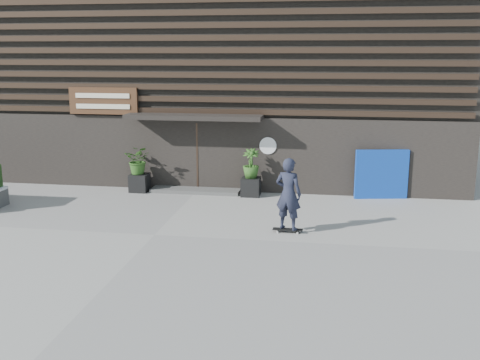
% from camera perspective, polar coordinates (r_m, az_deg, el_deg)
% --- Properties ---
extents(ground, '(80.00, 80.00, 0.00)m').
position_cam_1_polar(ground, '(14.61, -8.74, -5.56)').
color(ground, gray).
rests_on(ground, ground).
extents(entrance_step, '(3.00, 0.80, 0.12)m').
position_cam_1_polar(entrance_step, '(18.85, -4.54, -1.05)').
color(entrance_step, '#494946').
rests_on(entrance_step, ground).
extents(planter_pot_left, '(0.60, 0.60, 0.60)m').
position_cam_1_polar(planter_pot_left, '(19.14, -10.23, -0.27)').
color(planter_pot_left, black).
rests_on(planter_pot_left, ground).
extents(bamboo_left, '(0.86, 0.75, 0.96)m').
position_cam_1_polar(bamboo_left, '(18.98, -10.32, 2.02)').
color(bamboo_left, '#2D591E').
rests_on(bamboo_left, planter_pot_left).
extents(planter_pot_right, '(0.60, 0.60, 0.60)m').
position_cam_1_polar(planter_pot_right, '(18.26, 1.11, -0.70)').
color(planter_pot_right, black).
rests_on(planter_pot_right, ground).
extents(bamboo_right, '(0.54, 0.54, 0.96)m').
position_cam_1_polar(bamboo_right, '(18.09, 1.12, 1.70)').
color(bamboo_right, '#2D591E').
rests_on(bamboo_right, planter_pot_right).
extents(blue_tarp, '(1.69, 0.43, 1.59)m').
position_cam_1_polar(blue_tarp, '(18.37, 14.27, 0.56)').
color(blue_tarp, '#0C37A3').
rests_on(blue_tarp, ground).
extents(building, '(18.00, 11.00, 8.00)m').
position_cam_1_polar(building, '(23.55, -1.63, 11.42)').
color(building, black).
rests_on(building, ground).
extents(skateboarder, '(0.79, 0.64, 1.99)m').
position_cam_1_polar(skateboarder, '(14.40, 4.97, -1.45)').
color(skateboarder, black).
rests_on(skateboarder, ground).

